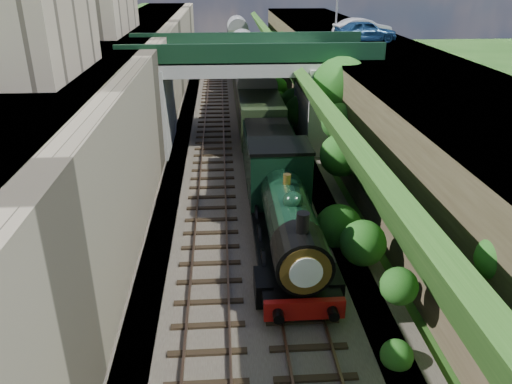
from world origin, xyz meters
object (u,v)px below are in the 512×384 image
at_px(car_silver, 362,28).
at_px(locomotive, 287,216).
at_px(tree, 343,89).
at_px(car_blue, 365,31).
at_px(road_bridge, 256,87).
at_px(tender, 270,160).

relative_size(car_silver, locomotive, 0.44).
distance_m(tree, car_blue, 9.55).
bearing_deg(tree, road_bridge, 144.36).
xyz_separation_m(tree, tender, (-4.71, -3.80, -3.03)).
relative_size(car_silver, tender, 0.75).
bearing_deg(car_blue, locomotive, 150.30).
distance_m(tree, car_silver, 11.92).
bearing_deg(car_silver, locomotive, 148.70).
xyz_separation_m(car_blue, locomotive, (-8.21, -19.72, -5.14)).
xyz_separation_m(road_bridge, car_silver, (8.92, 7.44, 2.92)).
bearing_deg(road_bridge, car_blue, 30.53).
bearing_deg(car_blue, car_silver, -17.53).
relative_size(road_bridge, car_silver, 3.54).
bearing_deg(tree, car_blue, 67.76).
xyz_separation_m(car_silver, tender, (-8.66, -14.80, -5.38)).
height_order(car_blue, locomotive, car_blue).
xyz_separation_m(road_bridge, locomotive, (0.26, -14.73, -2.18)).
bearing_deg(tender, road_bridge, 91.99).
distance_m(road_bridge, car_blue, 10.27).
relative_size(locomotive, tender, 1.70).
bearing_deg(locomotive, car_silver, 68.65).
distance_m(road_bridge, tender, 7.77).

